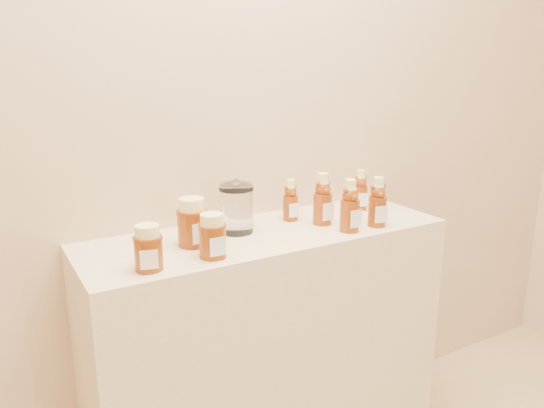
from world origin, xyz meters
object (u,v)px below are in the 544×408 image
bear_bottle_front_left (350,202)px  honey_jar_left (148,248)px  bear_bottle_back_left (290,197)px  display_table (268,356)px  glass_canister (236,206)px

bear_bottle_front_left → honey_jar_left: size_ratio=1.58×
bear_bottle_back_left → honey_jar_left: size_ratio=1.33×
display_table → bear_bottle_front_left: bearing=-28.6°
bear_bottle_back_left → bear_bottle_front_left: bear_bottle_front_left is taller
bear_bottle_back_left → bear_bottle_front_left: bearing=-59.6°
bear_bottle_front_left → glass_canister: size_ratio=1.13×
display_table → glass_canister: size_ratio=6.99×
bear_bottle_front_left → glass_canister: 0.36m
bear_bottle_back_left → glass_canister: (-0.22, -0.03, 0.00)m
honey_jar_left → display_table: bearing=31.7°
bear_bottle_back_left → glass_canister: bearing=-168.8°
display_table → glass_canister: 0.54m
display_table → honey_jar_left: 0.68m
bear_bottle_back_left → bear_bottle_front_left: 0.22m
bear_bottle_front_left → honey_jar_left: bear_bottle_front_left is taller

